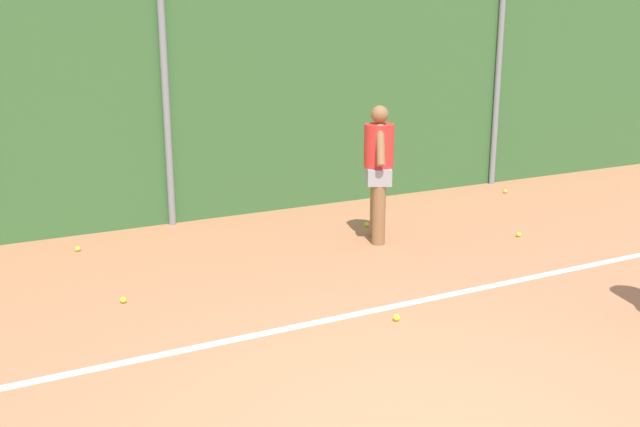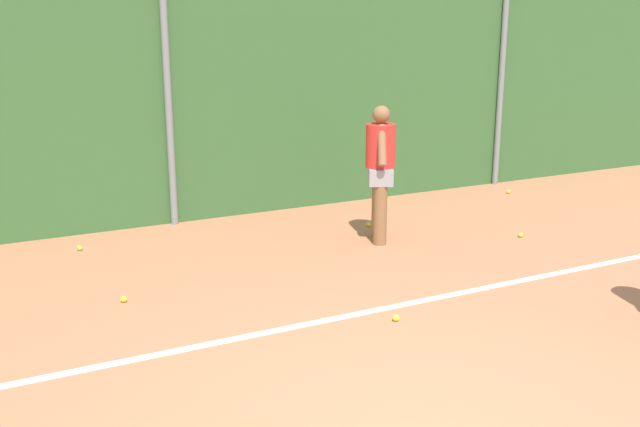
{
  "view_description": "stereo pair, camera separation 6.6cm",
  "coord_description": "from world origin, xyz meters",
  "px_view_note": "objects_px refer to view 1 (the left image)",
  "views": [
    {
      "loc": [
        -2.67,
        -3.44,
        2.77
      ],
      "look_at": [
        0.54,
        2.75,
        0.92
      ],
      "focal_mm": 40.51,
      "sensor_mm": 36.0,
      "label": 1
    },
    {
      "loc": [
        -2.61,
        -3.47,
        2.77
      ],
      "look_at": [
        0.54,
        2.75,
        0.92
      ],
      "focal_mm": 40.51,
      "sensor_mm": 36.0,
      "label": 2
    }
  ],
  "objects_px": {
    "tennis_ball_4": "(123,300)",
    "tennis_ball_5": "(519,234)",
    "player_backcourt_far": "(379,166)",
    "tennis_ball_1": "(367,224)",
    "tennis_ball_3": "(505,191)",
    "tennis_ball_8": "(78,249)",
    "tennis_ball_2": "(396,318)"
  },
  "relations": [
    {
      "from": "tennis_ball_4",
      "to": "tennis_ball_5",
      "type": "distance_m",
      "value": 5.2
    },
    {
      "from": "player_backcourt_far",
      "to": "tennis_ball_5",
      "type": "height_order",
      "value": "player_backcourt_far"
    },
    {
      "from": "tennis_ball_1",
      "to": "tennis_ball_3",
      "type": "height_order",
      "value": "same"
    },
    {
      "from": "tennis_ball_3",
      "to": "player_backcourt_far",
      "type": "bearing_deg",
      "value": -158.73
    },
    {
      "from": "tennis_ball_3",
      "to": "tennis_ball_8",
      "type": "xyz_separation_m",
      "value": [
        -6.89,
        0.02,
        0.0
      ]
    },
    {
      "from": "tennis_ball_5",
      "to": "tennis_ball_4",
      "type": "bearing_deg",
      "value": 179.29
    },
    {
      "from": "tennis_ball_8",
      "to": "tennis_ball_1",
      "type": "bearing_deg",
      "value": -10.49
    },
    {
      "from": "tennis_ball_2",
      "to": "tennis_ball_8",
      "type": "distance_m",
      "value": 4.33
    },
    {
      "from": "tennis_ball_1",
      "to": "tennis_ball_2",
      "type": "relative_size",
      "value": 1.0
    },
    {
      "from": "tennis_ball_4",
      "to": "tennis_ball_8",
      "type": "height_order",
      "value": "same"
    },
    {
      "from": "tennis_ball_2",
      "to": "tennis_ball_8",
      "type": "height_order",
      "value": "same"
    },
    {
      "from": "tennis_ball_4",
      "to": "tennis_ball_8",
      "type": "bearing_deg",
      "value": 93.4
    },
    {
      "from": "player_backcourt_far",
      "to": "tennis_ball_1",
      "type": "relative_size",
      "value": 26.66
    },
    {
      "from": "tennis_ball_2",
      "to": "tennis_ball_5",
      "type": "relative_size",
      "value": 1.0
    },
    {
      "from": "tennis_ball_2",
      "to": "tennis_ball_4",
      "type": "xyz_separation_m",
      "value": [
        -2.22,
        1.66,
        0.0
      ]
    },
    {
      "from": "tennis_ball_3",
      "to": "tennis_ball_8",
      "type": "relative_size",
      "value": 1.0
    },
    {
      "from": "tennis_ball_4",
      "to": "tennis_ball_3",
      "type": "bearing_deg",
      "value": 16.23
    },
    {
      "from": "tennis_ball_1",
      "to": "tennis_ball_4",
      "type": "relative_size",
      "value": 1.0
    },
    {
      "from": "player_backcourt_far",
      "to": "tennis_ball_5",
      "type": "xyz_separation_m",
      "value": [
        1.75,
        -0.75,
        -0.96
      ]
    },
    {
      "from": "tennis_ball_1",
      "to": "tennis_ball_3",
      "type": "relative_size",
      "value": 1.0
    },
    {
      "from": "tennis_ball_3",
      "to": "tennis_ball_5",
      "type": "height_order",
      "value": "same"
    },
    {
      "from": "player_backcourt_far",
      "to": "tennis_ball_5",
      "type": "bearing_deg",
      "value": -86.09
    },
    {
      "from": "tennis_ball_8",
      "to": "tennis_ball_5",
      "type": "bearing_deg",
      "value": -21.08
    },
    {
      "from": "tennis_ball_2",
      "to": "tennis_ball_5",
      "type": "bearing_deg",
      "value": 28.17
    },
    {
      "from": "tennis_ball_4",
      "to": "player_backcourt_far",
      "type": "bearing_deg",
      "value": 11.15
    },
    {
      "from": "tennis_ball_1",
      "to": "tennis_ball_4",
      "type": "bearing_deg",
      "value": -160.6
    },
    {
      "from": "tennis_ball_1",
      "to": "tennis_ball_5",
      "type": "xyz_separation_m",
      "value": [
        1.55,
        -1.35,
        0.0
      ]
    },
    {
      "from": "tennis_ball_2",
      "to": "tennis_ball_4",
      "type": "distance_m",
      "value": 2.77
    },
    {
      "from": "tennis_ball_1",
      "to": "tennis_ball_2",
      "type": "height_order",
      "value": "same"
    },
    {
      "from": "player_backcourt_far",
      "to": "tennis_ball_4",
      "type": "distance_m",
      "value": 3.65
    },
    {
      "from": "tennis_ball_2",
      "to": "tennis_ball_5",
      "type": "distance_m",
      "value": 3.38
    },
    {
      "from": "tennis_ball_4",
      "to": "tennis_ball_8",
      "type": "relative_size",
      "value": 1.0
    }
  ]
}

